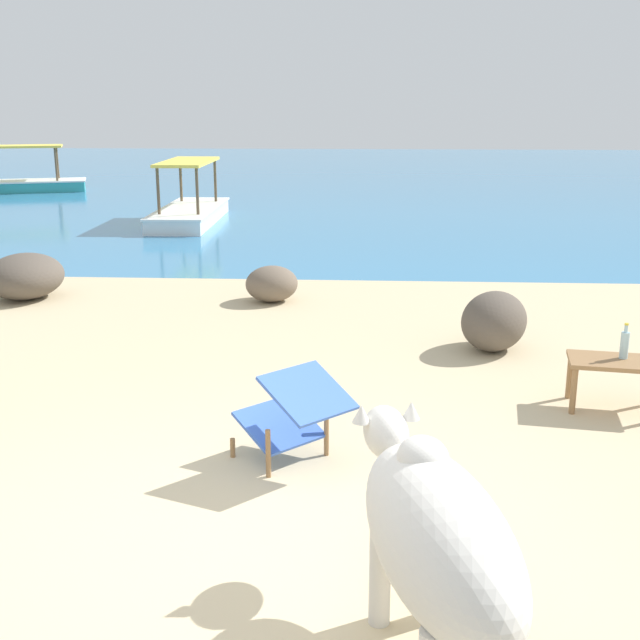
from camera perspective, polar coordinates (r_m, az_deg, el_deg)
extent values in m
cube|color=#CCB78E|center=(4.74, -6.06, -15.88)|extent=(18.00, 14.00, 0.04)
cube|color=teal|center=(26.13, 1.71, 9.89)|extent=(60.00, 36.00, 0.03)
cylinder|color=beige|center=(3.99, 4.31, -17.71)|extent=(0.10, 0.10, 0.52)
cylinder|color=beige|center=(4.06, 8.49, -17.18)|extent=(0.10, 0.10, 0.52)
ellipsoid|color=beige|center=(3.49, 8.50, -15.05)|extent=(0.84, 1.51, 0.57)
ellipsoid|color=beige|center=(4.20, 4.73, -8.01)|extent=(0.31, 0.42, 0.27)
cone|color=beige|center=(4.12, 2.97, -6.71)|extent=(0.11, 0.11, 0.09)
cone|color=beige|center=(4.19, 6.53, -6.43)|extent=(0.11, 0.11, 0.09)
ellipsoid|color=beige|center=(3.58, 7.38, -9.77)|extent=(0.28, 0.31, 0.19)
cube|color=olive|center=(6.88, 20.51, -2.83)|extent=(0.82, 0.55, 0.04)
cylinder|color=olive|center=(7.07, 17.43, -3.87)|extent=(0.05, 0.05, 0.39)
cylinder|color=olive|center=(6.73, 17.68, -4.86)|extent=(0.05, 0.05, 0.39)
cylinder|color=#A3C6D1|center=(6.90, 20.95, -1.70)|extent=(0.07, 0.07, 0.22)
cylinder|color=#A3C6D1|center=(6.86, 21.06, -0.58)|extent=(0.03, 0.03, 0.06)
cylinder|color=yellow|center=(6.85, 21.09, -0.28)|extent=(0.03, 0.03, 0.02)
cylinder|color=olive|center=(5.74, -6.27, -9.07)|extent=(0.04, 0.04, 0.14)
cylinder|color=olive|center=(6.02, -2.18, -7.77)|extent=(0.04, 0.04, 0.14)
cylinder|color=olive|center=(5.39, -3.72, -9.51)|extent=(0.04, 0.04, 0.34)
cylinder|color=olive|center=(5.69, 0.46, -8.08)|extent=(0.04, 0.04, 0.34)
cube|color=#3D66C6|center=(5.66, -2.93, -7.48)|extent=(0.67, 0.67, 0.21)
cube|color=#3D66C6|center=(5.31, -0.87, -5.23)|extent=(0.70, 0.69, 0.23)
ellipsoid|color=brown|center=(8.21, 12.34, -0.08)|extent=(0.94, 1.03, 0.60)
ellipsoid|color=brown|center=(10.83, -20.36, 2.96)|extent=(1.11, 1.23, 0.58)
ellipsoid|color=#6B5B4C|center=(10.04, -3.47, 2.60)|extent=(0.89, 0.88, 0.45)
cube|color=white|center=(17.14, -9.30, 7.36)|extent=(1.17, 3.62, 0.28)
cube|color=white|center=(17.12, -9.32, 7.89)|extent=(1.23, 3.69, 0.04)
cylinder|color=brown|center=(15.94, -8.77, 9.02)|extent=(0.06, 0.06, 0.95)
cylinder|color=brown|center=(16.10, -11.50, 8.96)|extent=(0.06, 0.06, 0.95)
cylinder|color=brown|center=(18.05, -7.50, 9.79)|extent=(0.06, 0.06, 0.95)
cylinder|color=brown|center=(18.20, -9.93, 9.74)|extent=(0.06, 0.06, 0.95)
cube|color=#EFD14C|center=(17.02, -9.46, 11.10)|extent=(0.99, 2.54, 0.06)
cube|color=teal|center=(24.38, -20.75, 8.90)|extent=(3.76, 2.16, 0.28)
cube|color=white|center=(24.36, -20.79, 9.27)|extent=(3.85, 2.23, 0.04)
cylinder|color=brown|center=(24.63, -18.27, 10.61)|extent=(0.06, 0.06, 0.95)
cylinder|color=brown|center=(23.86, -18.36, 10.48)|extent=(0.06, 0.06, 0.95)
cube|color=#EFD14C|center=(24.30, -21.00, 11.52)|extent=(2.69, 1.67, 0.06)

